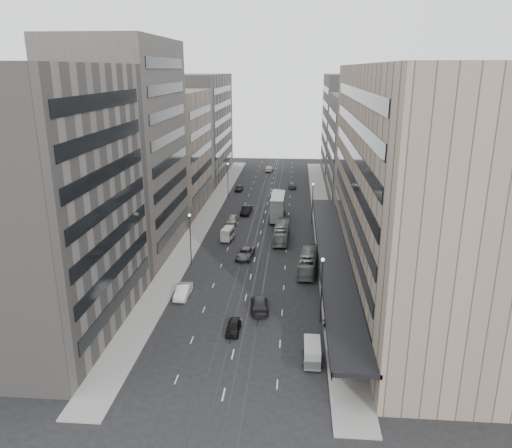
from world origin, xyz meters
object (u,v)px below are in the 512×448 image
(sedan_2, at_px, (245,253))
(pedestrian, at_px, (326,323))
(double_decker, at_px, (278,207))
(bus_near, at_px, (308,262))
(vw_microbus, at_px, (312,352))
(bus_far, at_px, (282,232))
(sedan_0, at_px, (233,327))
(sedan_1, at_px, (183,291))
(panel_van, at_px, (227,234))

(sedan_2, relative_size, pedestrian, 2.83)
(double_decker, xyz_separation_m, sedan_2, (-4.41, -21.87, -2.01))
(double_decker, height_order, sedan_2, double_decker)
(bus_near, relative_size, vw_microbus, 2.49)
(vw_microbus, bearing_deg, bus_far, 96.80)
(double_decker, height_order, sedan_0, double_decker)
(double_decker, xyz_separation_m, sedan_1, (-11.24, -37.04, -1.96))
(vw_microbus, distance_m, sedan_0, 10.60)
(double_decker, xyz_separation_m, sedan_0, (-3.32, -45.84, -2.09))
(bus_far, xyz_separation_m, panel_van, (-9.61, -1.07, -0.18))
(pedestrian, bearing_deg, vw_microbus, 71.88)
(vw_microbus, bearing_deg, sedan_0, 148.24)
(bus_near, xyz_separation_m, sedan_0, (-9.02, -19.25, -0.76))
(vw_microbus, distance_m, panel_van, 40.26)
(double_decker, xyz_separation_m, vw_microbus, (5.64, -51.45, -1.52))
(bus_far, relative_size, pedestrian, 5.56)
(vw_microbus, xyz_separation_m, sedan_1, (-16.88, 14.41, -0.44))
(sedan_0, xyz_separation_m, sedan_2, (-1.09, 23.97, 0.08))
(double_decker, xyz_separation_m, panel_van, (-8.39, -13.72, -1.47))
(double_decker, relative_size, panel_van, 2.41)
(double_decker, bearing_deg, bus_far, -83.75)
(bus_near, bearing_deg, double_decker, -72.01)
(double_decker, distance_m, panel_van, 16.15)
(panel_van, height_order, sedan_2, panel_van)
(double_decker, xyz_separation_m, pedestrian, (7.40, -44.83, -1.66))
(sedan_2, height_order, pedestrian, pedestrian)
(bus_far, distance_m, panel_van, 9.67)
(sedan_2, bearing_deg, vw_microbus, -64.81)
(bus_far, height_order, double_decker, double_decker)
(panel_van, relative_size, sedan_1, 0.80)
(vw_microbus, height_order, panel_van, panel_van)
(bus_near, distance_m, pedestrian, 18.33)
(sedan_1, distance_m, pedestrian, 20.20)
(panel_van, bearing_deg, sedan_1, -89.81)
(bus_far, bearing_deg, double_decker, -82.98)
(bus_far, xyz_separation_m, sedan_1, (-12.46, -24.40, -0.67))
(panel_van, bearing_deg, pedestrian, -55.95)
(sedan_0, distance_m, pedestrian, 10.78)
(sedan_1, bearing_deg, panel_van, 83.95)
(bus_near, distance_m, double_decker, 27.22)
(bus_near, relative_size, pedestrian, 5.43)
(double_decker, distance_m, sedan_0, 46.01)
(sedan_1, bearing_deg, pedestrian, -21.78)
(bus_far, distance_m, sedan_2, 10.83)
(double_decker, distance_m, sedan_2, 22.40)
(vw_microbus, height_order, sedan_2, vw_microbus)
(bus_far, bearing_deg, sedan_2, 60.12)
(bus_near, height_order, pedestrian, bus_near)
(bus_far, relative_size, panel_van, 2.71)
(vw_microbus, bearing_deg, double_decker, 96.55)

